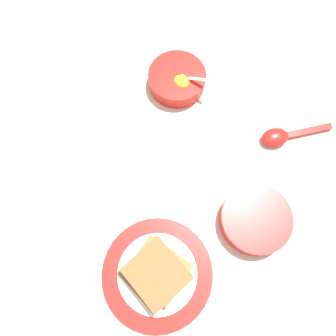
% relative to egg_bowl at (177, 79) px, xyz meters
% --- Properties ---
extents(ground_plane, '(3.00, 3.00, 0.00)m').
position_rel_egg_bowl_xyz_m(ground_plane, '(0.18, 0.01, -0.02)').
color(ground_plane, beige).
extents(egg_bowl, '(0.13, 0.13, 0.07)m').
position_rel_egg_bowl_xyz_m(egg_bowl, '(0.00, 0.00, 0.00)').
color(egg_bowl, red).
rests_on(egg_bowl, ground_plane).
extents(toast_plate, '(0.21, 0.21, 0.02)m').
position_rel_egg_bowl_xyz_m(toast_plate, '(0.38, -0.20, -0.01)').
color(toast_plate, red).
rests_on(toast_plate, ground_plane).
extents(toast_sandwich, '(0.14, 0.14, 0.04)m').
position_rel_egg_bowl_xyz_m(toast_sandwich, '(0.38, -0.20, 0.01)').
color(toast_sandwich, brown).
rests_on(toast_sandwich, toast_plate).
extents(soup_spoon, '(0.05, 0.17, 0.03)m').
position_rel_egg_bowl_xyz_m(soup_spoon, '(0.21, 0.16, -0.01)').
color(soup_spoon, red).
rests_on(soup_spoon, ground_plane).
extents(congee_bowl, '(0.14, 0.14, 0.04)m').
position_rel_egg_bowl_xyz_m(congee_bowl, '(0.36, 0.02, 0.00)').
color(congee_bowl, red).
rests_on(congee_bowl, ground_plane).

